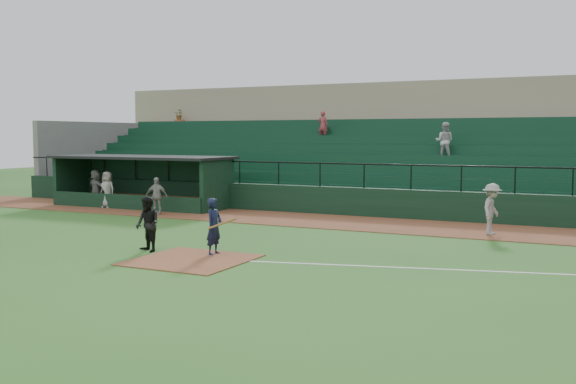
% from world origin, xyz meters
% --- Properties ---
extents(ground, '(90.00, 90.00, 0.00)m').
position_xyz_m(ground, '(0.00, 0.00, 0.00)').
color(ground, '#2A5D1E').
rests_on(ground, ground).
extents(warning_track, '(40.00, 4.00, 0.03)m').
position_xyz_m(warning_track, '(0.00, 8.00, 0.01)').
color(warning_track, brown).
rests_on(warning_track, ground).
extents(home_plate_dirt, '(3.00, 3.00, 0.03)m').
position_xyz_m(home_plate_dirt, '(0.00, -1.00, 0.01)').
color(home_plate_dirt, brown).
rests_on(home_plate_dirt, ground).
extents(foul_line, '(17.49, 4.44, 0.01)m').
position_xyz_m(foul_line, '(8.00, 1.20, 0.01)').
color(foul_line, white).
rests_on(foul_line, ground).
extents(stadium_structure, '(38.00, 13.08, 6.40)m').
position_xyz_m(stadium_structure, '(-0.00, 16.46, 2.30)').
color(stadium_structure, black).
rests_on(stadium_structure, ground).
extents(dugout, '(8.90, 3.20, 2.42)m').
position_xyz_m(dugout, '(-9.75, 9.56, 1.33)').
color(dugout, black).
rests_on(dugout, ground).
extents(batter_at_plate, '(1.00, 0.67, 1.63)m').
position_xyz_m(batter_at_plate, '(0.12, -0.04, 0.81)').
color(batter_at_plate, black).
rests_on(batter_at_plate, ground).
extents(umpire, '(0.97, 0.88, 1.62)m').
position_xyz_m(umpire, '(-1.91, -0.43, 0.81)').
color(umpire, black).
rests_on(umpire, ground).
extents(runner, '(0.77, 1.19, 1.74)m').
position_xyz_m(runner, '(6.63, 7.20, 0.90)').
color(runner, gray).
rests_on(runner, warning_track).
extents(dugout_player_a, '(1.01, 0.66, 1.59)m').
position_xyz_m(dugout_player_a, '(-7.11, 6.78, 0.82)').
color(dugout_player_a, gray).
rests_on(dugout_player_a, warning_track).
extents(dugout_player_b, '(0.86, 0.59, 1.69)m').
position_xyz_m(dugout_player_b, '(-10.76, 7.88, 0.87)').
color(dugout_player_b, '#9F9A94').
rests_on(dugout_player_b, warning_track).
extents(dugout_player_c, '(1.69, 1.10, 1.74)m').
position_xyz_m(dugout_player_c, '(-12.05, 8.55, 0.90)').
color(dugout_player_c, '#9A9590').
rests_on(dugout_player_c, warning_track).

